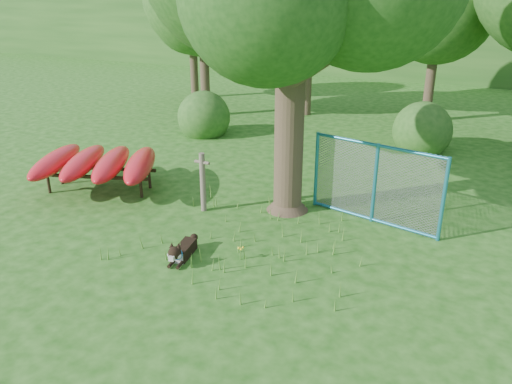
% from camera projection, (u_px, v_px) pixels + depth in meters
% --- Properties ---
extents(ground, '(80.00, 80.00, 0.00)m').
position_uv_depth(ground, '(216.00, 264.00, 8.98)').
color(ground, '#194F0F').
rests_on(ground, ground).
extents(wooden_post, '(0.36, 0.13, 1.34)m').
position_uv_depth(wooden_post, '(203.00, 181.00, 10.94)').
color(wooden_post, brown).
rests_on(wooden_post, ground).
extents(kayak_rack, '(3.79, 3.40, 0.93)m').
position_uv_depth(kayak_rack, '(97.00, 163.00, 12.08)').
color(kayak_rack, black).
rests_on(kayak_rack, ground).
extents(husky_dog, '(0.41, 1.04, 0.46)m').
position_uv_depth(husky_dog, '(182.00, 251.00, 9.07)').
color(husky_dog, black).
rests_on(husky_dog, ground).
extents(fence_section, '(2.89, 0.69, 2.86)m').
position_uv_depth(fence_section, '(375.00, 183.00, 10.35)').
color(fence_section, teal).
rests_on(fence_section, ground).
extents(wildflower_clump, '(0.12, 0.11, 0.26)m').
position_uv_depth(wildflower_clump, '(240.00, 249.00, 9.04)').
color(wildflower_clump, '#528D2E').
rests_on(wildflower_clump, ground).
extents(bg_tree_c, '(4.00, 4.00, 6.12)m').
position_uv_depth(bg_tree_c, '(440.00, 7.00, 17.62)').
color(bg_tree_c, '#3C2E20').
rests_on(bg_tree_c, ground).
extents(bg_tree_f, '(3.60, 3.60, 5.55)m').
position_uv_depth(bg_tree_f, '(192.00, 14.00, 22.17)').
color(bg_tree_f, '#3C2E20').
rests_on(bg_tree_f, ground).
extents(shrub_left, '(1.80, 1.80, 1.80)m').
position_uv_depth(shrub_left, '(205.00, 134.00, 17.30)').
color(shrub_left, '#24541B').
rests_on(shrub_left, ground).
extents(shrub_mid, '(1.80, 1.80, 1.80)m').
position_uv_depth(shrub_mid, '(420.00, 150.00, 15.60)').
color(shrub_mid, '#24541B').
rests_on(shrub_mid, ground).
extents(wooded_hillside, '(80.00, 12.00, 6.00)m').
position_uv_depth(wooded_hillside, '(447.00, 21.00, 31.09)').
color(wooded_hillside, '#24541B').
rests_on(wooded_hillside, ground).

